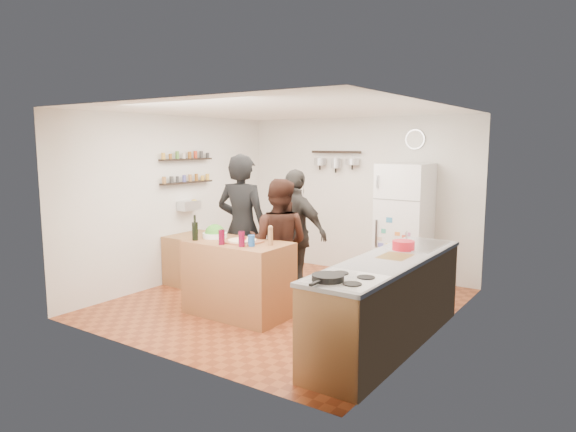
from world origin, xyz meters
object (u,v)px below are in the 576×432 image
Objects in this scene: wine_bottle at (195,231)px; person_left at (242,228)px; skillet at (328,278)px; wall_clock at (415,139)px; pepper_mill at (270,237)px; person_center at (279,243)px; red_bowl at (403,245)px; fridge at (404,225)px; person_back at (295,234)px; prep_island at (239,278)px; salt_canister at (251,241)px; side_table at (193,258)px; salad_bowl at (215,235)px; counter_run at (388,303)px.

wine_bottle is 0.11× the size of person_left.
wall_clock reaches higher than skillet.
pepper_mill is 0.58m from person_center.
red_bowl is 1.93m from fridge.
person_back is 2.37m from wall_clock.
pepper_mill is (0.45, 0.05, 0.55)m from prep_island.
wall_clock reaches higher than salt_canister.
person_back is at bearing 8.28° from side_table.
red_bowl is at bearing 88.20° from skillet.
wine_bottle is 1.07m from person_center.
side_table is (-1.75, 0.23, -0.46)m from person_center.
fridge is at bearing -90.00° from wall_clock.
prep_island is 0.76× the size of person_center.
fridge is at bearing 56.57° from salad_bowl.
skillet reaches higher than salad_bowl.
person_center is at bearing 115.53° from pepper_mill.
fridge is 1.29m from wall_clock.
red_bowl is (1.85, 0.63, 0.52)m from prep_island.
counter_run is (2.26, -0.39, -0.53)m from person_left.
salt_canister is (-0.15, -0.17, -0.03)m from pepper_mill.
counter_run is 0.72m from red_bowl.
person_back is 5.83× the size of wall_clock.
person_back reaches higher than prep_island.
person_back is at bearing 167.04° from red_bowl.
person_back is at bearing 59.29° from salad_bowl.
salad_bowl reaches higher than side_table.
side_table is at bearing 169.39° from counter_run.
fridge reaches higher than salt_canister.
skillet is 1.14× the size of red_bowl.
fridge is (0.70, 2.38, -0.10)m from pepper_mill.
salt_canister is 1.72m from skillet.
person_back is (0.16, 1.02, 0.42)m from prep_island.
red_bowl is at bearing 95.70° from counter_run.
person_back is (-0.06, 0.47, 0.05)m from person_center.
wall_clock is at bearing 67.36° from prep_island.
pepper_mill is 0.10× the size of person_left.
person_back is at bearing -147.87° from person_left.
prep_island is 1.11m from person_back.
wine_bottle is 2.50m from red_bowl.
person_center reaches higher than red_bowl.
pepper_mill reaches higher than counter_run.
wine_bottle is 1.58m from side_table.
pepper_mill is at bearing -176.85° from counter_run.
salt_canister is 0.07× the size of person_back.
counter_run is at bearing -10.61° from side_table.
side_table is at bearing 136.28° from wine_bottle.
salt_canister is at bearing -108.45° from fridge.
fridge reaches higher than side_table.
salad_bowl is 2.37m from counter_run.
person_back is at bearing 97.16° from salt_canister.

